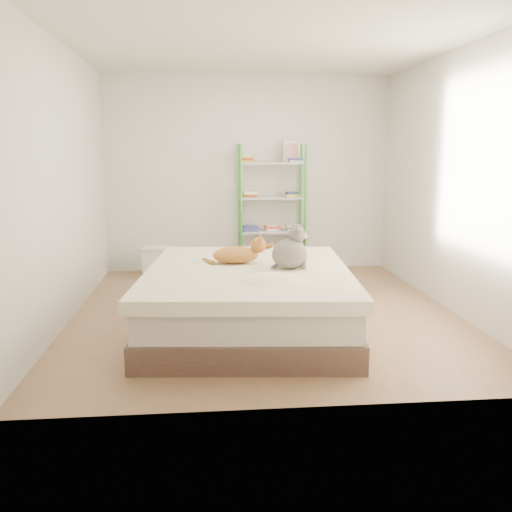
{
  "coord_description": "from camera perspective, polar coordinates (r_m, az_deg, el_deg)",
  "views": [
    {
      "loc": [
        -0.58,
        -5.25,
        1.59
      ],
      "look_at": [
        -0.11,
        -0.21,
        0.62
      ],
      "focal_mm": 38.0,
      "sensor_mm": 36.0,
      "label": 1
    }
  ],
  "objects": [
    {
      "name": "room",
      "position": [
        5.29,
        0.95,
        7.71
      ],
      "size": [
        3.81,
        4.21,
        2.61
      ],
      "color": "#A8734E",
      "rests_on": "ground"
    },
    {
      "name": "orange_cat",
      "position": [
        5.04,
        -2.17,
        0.35
      ],
      "size": [
        0.51,
        0.28,
        0.2
      ],
      "primitive_type": null,
      "rotation": [
        0.0,
        0.0,
        -0.02
      ],
      "color": "#C26A30",
      "rests_on": "bed"
    },
    {
      "name": "shelf_unit",
      "position": [
        7.23,
        1.7,
        4.49
      ],
      "size": [
        0.88,
        0.36,
        1.74
      ],
      "color": "green",
      "rests_on": "ground"
    },
    {
      "name": "cardboard_box",
      "position": [
        6.19,
        -2.31,
        -2.17
      ],
      "size": [
        0.57,
        0.55,
        0.45
      ],
      "rotation": [
        0.0,
        0.0,
        -0.04
      ],
      "color": "#AD785D",
      "rests_on": "ground"
    },
    {
      "name": "white_bin",
      "position": [
        7.08,
        -10.37,
        -0.6
      ],
      "size": [
        0.39,
        0.35,
        0.41
      ],
      "rotation": [
        0.0,
        0.0,
        -0.14
      ],
      "color": "white",
      "rests_on": "ground"
    },
    {
      "name": "bed",
      "position": [
        4.93,
        -0.83,
        -4.51
      ],
      "size": [
        1.98,
        2.38,
        0.57
      ],
      "rotation": [
        0.0,
        0.0,
        -0.09
      ],
      "color": "brown",
      "rests_on": "ground"
    },
    {
      "name": "grey_cat",
      "position": [
        4.8,
        3.56,
        0.9
      ],
      "size": [
        0.35,
        0.3,
        0.39
      ],
      "primitive_type": null,
      "rotation": [
        0.0,
        0.0,
        1.62
      ],
      "color": "gray",
      "rests_on": "bed"
    }
  ]
}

